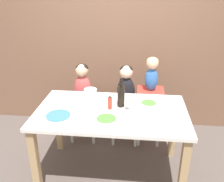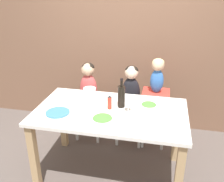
% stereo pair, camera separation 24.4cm
% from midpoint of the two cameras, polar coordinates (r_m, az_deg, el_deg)
% --- Properties ---
extents(ground_plane, '(14.00, 14.00, 0.00)m').
position_cam_midpoint_polar(ground_plane, '(2.90, -2.67, -18.02)').
color(ground_plane, '#564C47').
extents(wall_back, '(10.00, 0.06, 2.70)m').
position_cam_midpoint_polar(wall_back, '(3.36, -0.19, 13.65)').
color(wall_back, brown).
rests_on(wall_back, ground_plane).
extents(dining_table, '(1.49, 0.86, 0.77)m').
position_cam_midpoint_polar(dining_table, '(2.52, -2.95, -6.74)').
color(dining_table, white).
rests_on(dining_table, ground_plane).
extents(chair_far_left, '(0.38, 0.39, 0.48)m').
position_cam_midpoint_polar(chair_far_left, '(3.28, -8.58, -4.56)').
color(chair_far_left, silver).
rests_on(chair_far_left, ground_plane).
extents(chair_far_center, '(0.38, 0.39, 0.48)m').
position_cam_midpoint_polar(chair_far_center, '(3.20, 0.87, -5.08)').
color(chair_far_center, silver).
rests_on(chair_far_center, ground_plane).
extents(chair_right_highchair, '(0.32, 0.33, 0.72)m').
position_cam_midpoint_polar(chair_right_highchair, '(3.11, 6.44, -2.77)').
color(chair_right_highchair, silver).
rests_on(chair_right_highchair, ground_plane).
extents(person_child_left, '(0.22, 0.16, 0.55)m').
position_cam_midpoint_polar(person_child_left, '(3.12, -8.98, 1.60)').
color(person_child_left, '#C64C4C').
rests_on(person_child_left, chair_far_left).
extents(person_child_center, '(0.22, 0.16, 0.55)m').
position_cam_midpoint_polar(person_child_center, '(3.03, 0.91, 1.22)').
color(person_child_center, black).
rests_on(person_child_center, chair_far_center).
extents(person_baby_right, '(0.16, 0.15, 0.42)m').
position_cam_midpoint_polar(person_baby_right, '(2.96, 6.80, 4.55)').
color(person_baby_right, '#3366B2').
rests_on(person_baby_right, chair_right_highchair).
extents(wine_bottle, '(0.07, 0.07, 0.30)m').
position_cam_midpoint_polar(wine_bottle, '(2.49, -0.71, -1.07)').
color(wine_bottle, black).
rests_on(wine_bottle, dining_table).
extents(paper_towel_roll, '(0.12, 0.12, 0.24)m').
position_cam_midpoint_polar(paper_towel_roll, '(2.39, -7.80, -2.33)').
color(paper_towel_roll, white).
rests_on(paper_towel_roll, dining_table).
extents(wine_glass_near, '(0.07, 0.07, 0.18)m').
position_cam_midpoint_polar(wine_glass_near, '(2.39, 1.09, -2.09)').
color(wine_glass_near, white).
rests_on(wine_glass_near, dining_table).
extents(salad_bowl_large, '(0.21, 0.21, 0.08)m').
position_cam_midpoint_polar(salad_bowl_large, '(2.22, -4.47, -6.79)').
color(salad_bowl_large, white).
rests_on(salad_bowl_large, dining_table).
extents(salad_bowl_small, '(0.17, 0.17, 0.08)m').
position_cam_midpoint_polar(salad_bowl_small, '(2.50, 5.60, -3.17)').
color(salad_bowl_small, white).
rests_on(salad_bowl_small, dining_table).
extents(dinner_plate_front_left, '(0.23, 0.23, 0.01)m').
position_cam_midpoint_polar(dinner_plate_front_left, '(2.44, -15.03, -5.47)').
color(dinner_plate_front_left, teal).
rests_on(dinner_plate_front_left, dining_table).
extents(dinner_plate_back_left, '(0.23, 0.23, 0.01)m').
position_cam_midpoint_polar(dinner_plate_back_left, '(2.76, -9.94, -1.53)').
color(dinner_plate_back_left, silver).
rests_on(dinner_plate_back_left, dining_table).
extents(condiment_bottle_hot_sauce, '(0.04, 0.04, 0.15)m').
position_cam_midpoint_polar(condiment_bottle_hot_sauce, '(2.46, -3.33, -2.70)').
color(condiment_bottle_hot_sauce, red).
rests_on(condiment_bottle_hot_sauce, dining_table).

